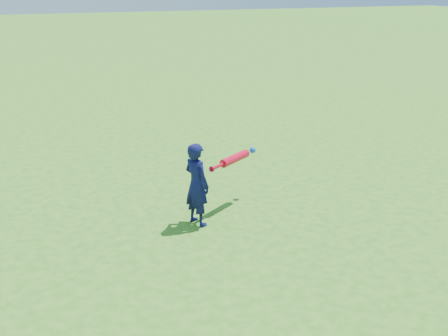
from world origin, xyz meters
name	(u,v)px	position (x,y,z in m)	size (l,w,h in m)	color
ground	(223,218)	(0.00, 0.00, 0.00)	(80.00, 80.00, 0.00)	#33761C
child	(197,184)	(-0.32, -0.01, 0.47)	(0.35, 0.23, 0.95)	#0E0F43
bat_swing	(237,158)	(0.28, 0.30, 0.61)	(0.76, 0.50, 0.10)	red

